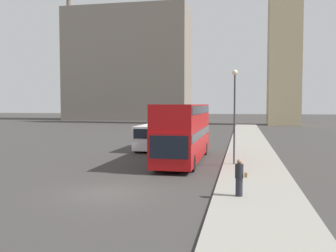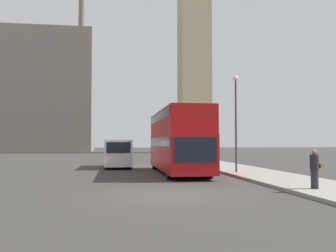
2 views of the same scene
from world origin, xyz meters
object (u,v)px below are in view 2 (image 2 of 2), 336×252
Objects in this scene: street_lamp at (236,109)px; red_double_decker_bus at (178,139)px; pedestrian at (315,169)px; white_van at (118,153)px.

red_double_decker_bus is at bearing 159.49° from street_lamp.
pedestrian is at bearing -68.51° from red_double_decker_bus.
pedestrian is at bearing -87.32° from street_lamp.
white_van is at bearing 134.18° from street_lamp.
white_van is (-3.94, 6.43, -1.10)m from red_double_decker_bus.
street_lamp reaches higher than red_double_decker_bus.
street_lamp reaches higher than pedestrian.
red_double_decker_bus reaches higher than pedestrian.
red_double_decker_bus is 6.99× the size of pedestrian.
red_double_decker_bus is at bearing 111.49° from pedestrian.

